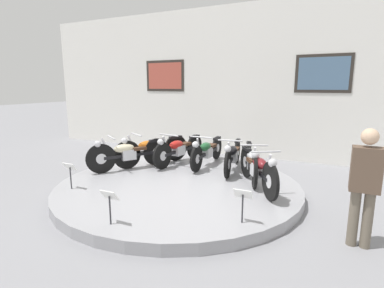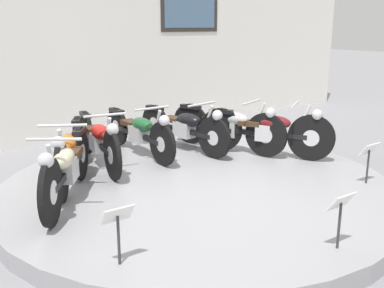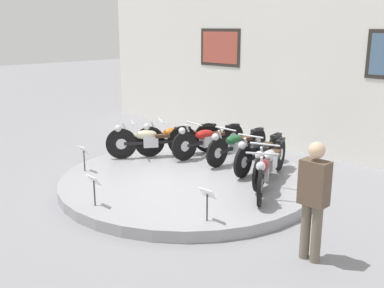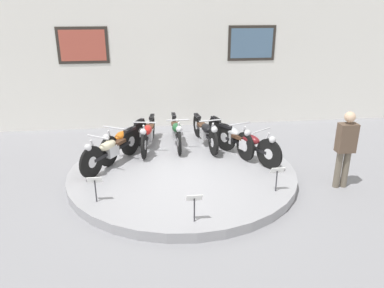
{
  "view_description": "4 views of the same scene",
  "coord_description": "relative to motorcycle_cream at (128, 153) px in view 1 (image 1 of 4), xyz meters",
  "views": [
    {
      "loc": [
        2.74,
        -5.15,
        2.13
      ],
      "look_at": [
        0.21,
        0.19,
        0.97
      ],
      "focal_mm": 28.0,
      "sensor_mm": 36.0,
      "label": 1
    },
    {
      "loc": [
        -3.09,
        -4.24,
        2.08
      ],
      "look_at": [
        0.1,
        0.27,
        0.61
      ],
      "focal_mm": 42.0,
      "sensor_mm": 36.0,
      "label": 2
    },
    {
      "loc": [
        5.88,
        -5.72,
        2.98
      ],
      "look_at": [
        0.08,
        0.06,
        0.84
      ],
      "focal_mm": 42.0,
      "sensor_mm": 36.0,
      "label": 3
    },
    {
      "loc": [
        -0.68,
        -7.33,
        3.59
      ],
      "look_at": [
        0.2,
        -0.08,
        0.79
      ],
      "focal_mm": 35.0,
      "sensor_mm": 36.0,
      "label": 4
    }
  ],
  "objects": [
    {
      "name": "info_placard_front_right",
      "position": [
        3.19,
        -1.58,
        -0.03
      ],
      "size": [
        0.26,
        0.11,
        0.51
      ],
      "color": "#333338",
      "rests_on": "display_platform"
    },
    {
      "name": "motorcycle_cream",
      "position": [
        0.0,
        0.0,
        0.0
      ],
      "size": [
        1.17,
        1.71,
        0.81
      ],
      "color": "black",
      "rests_on": "display_platform"
    },
    {
      "name": "visitor_standing",
      "position": [
        4.69,
        -1.2,
        0.31
      ],
      "size": [
        0.36,
        0.22,
        1.6
      ],
      "color": "#6B6051",
      "rests_on": "ground_plane"
    },
    {
      "name": "display_platform",
      "position": [
        1.51,
        -0.36,
        -0.49
      ],
      "size": [
        4.84,
        4.84,
        0.19
      ],
      "primitive_type": "cylinder",
      "color": "#99999E",
      "rests_on": "ground_plane"
    },
    {
      "name": "motorcycle_green",
      "position": [
        1.52,
        1.12,
        -0.03
      ],
      "size": [
        0.54,
        1.96,
        0.78
      ],
      "color": "black",
      "rests_on": "display_platform"
    },
    {
      "name": "motorcycle_silver",
      "position": [
        2.77,
        0.57,
        -0.01
      ],
      "size": [
        0.76,
        1.91,
        0.8
      ],
      "color": "black",
      "rests_on": "display_platform"
    },
    {
      "name": "back_wall",
      "position": [
        1.51,
        3.34,
        1.63
      ],
      "size": [
        14.0,
        0.22,
        4.43
      ],
      "color": "white",
      "rests_on": "ground_plane"
    },
    {
      "name": "info_placard_front_left",
      "position": [
        -0.16,
        -1.58,
        -0.03
      ],
      "size": [
        0.26,
        0.11,
        0.51
      ],
      "color": "#333338",
      "rests_on": "display_platform"
    },
    {
      "name": "motorcycle_black",
      "position": [
        2.22,
        0.97,
        -0.02
      ],
      "size": [
        0.54,
        1.95,
        0.78
      ],
      "color": "black",
      "rests_on": "display_platform"
    },
    {
      "name": "motorcycle_maroon",
      "position": [
        3.03,
        -0.0,
        -0.0
      ],
      "size": [
        1.13,
        1.73,
        0.81
      ],
      "color": "black",
      "rests_on": "display_platform"
    },
    {
      "name": "motorcycle_red",
      "position": [
        0.81,
        0.97,
        -0.01
      ],
      "size": [
        0.54,
        1.97,
        0.79
      ],
      "color": "black",
      "rests_on": "display_platform"
    },
    {
      "name": "info_placard_front_centre",
      "position": [
        1.51,
        -2.43,
        -0.03
      ],
      "size": [
        0.26,
        0.11,
        0.51
      ],
      "color": "#333338",
      "rests_on": "display_platform"
    },
    {
      "name": "motorcycle_orange",
      "position": [
        0.26,
        0.57,
        0.0
      ],
      "size": [
        1.03,
        1.8,
        0.81
      ],
      "color": "black",
      "rests_on": "display_platform"
    },
    {
      "name": "ground_plane",
      "position": [
        1.51,
        -0.36,
        -0.59
      ],
      "size": [
        60.0,
        60.0,
        0.0
      ],
      "primitive_type": "plane",
      "color": "gray"
    }
  ]
}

